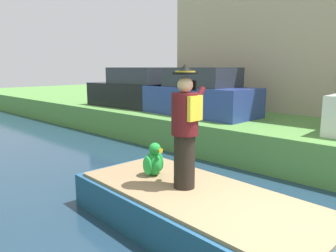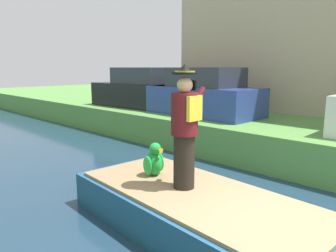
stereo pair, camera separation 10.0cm
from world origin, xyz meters
name	(u,v)px [view 2 (the right image)]	position (x,y,z in m)	size (l,w,h in m)	color
boat	(197,212)	(0.00, 1.37, 0.40)	(2.07, 4.31, 0.61)	#23517A
person_pirate	(185,128)	(0.01, 1.63, 1.64)	(0.61, 0.42, 1.85)	black
parrot_plush	(154,161)	(0.06, 2.37, 0.95)	(0.36, 0.35, 0.57)	green
parked_car_blue	(201,95)	(4.63, 5.06, 1.64)	(1.84, 4.06, 1.50)	#2D4293
parked_car_dark	(141,90)	(4.63, 8.03, 1.64)	(1.89, 4.08, 1.50)	black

